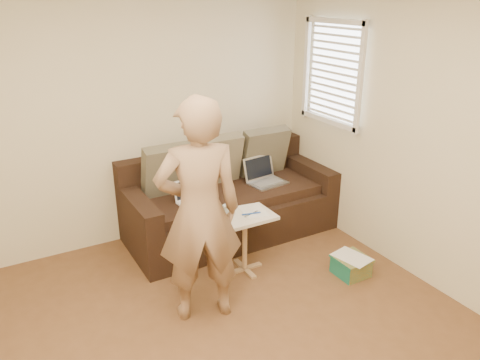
# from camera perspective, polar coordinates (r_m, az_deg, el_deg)

# --- Properties ---
(wall_back) EXTENTS (4.00, 0.00, 4.00)m
(wall_back) POSITION_cam_1_polar(r_m,az_deg,el_deg) (4.85, -13.40, 7.23)
(wall_back) COLOR beige
(wall_back) RESTS_ON ground
(wall_right) EXTENTS (0.00, 4.50, 4.50)m
(wall_right) POSITION_cam_1_polar(r_m,az_deg,el_deg) (4.17, 24.64, 3.46)
(wall_right) COLOR beige
(wall_right) RESTS_ON ground
(window_blinds) EXTENTS (0.12, 0.88, 1.08)m
(window_blinds) POSITION_cam_1_polar(r_m,az_deg,el_deg) (5.04, 11.15, 12.58)
(window_blinds) COLOR white
(window_blinds) RESTS_ON wall_right
(sofa) EXTENTS (2.20, 0.95, 0.85)m
(sofa) POSITION_cam_1_polar(r_m,az_deg,el_deg) (5.04, -1.12, -2.17)
(sofa) COLOR black
(sofa) RESTS_ON ground
(pillow_left) EXTENTS (0.55, 0.29, 0.57)m
(pillow_left) POSITION_cam_1_polar(r_m,az_deg,el_deg) (4.83, -8.50, 1.19)
(pillow_left) COLOR brown
(pillow_left) RESTS_ON sofa
(pillow_mid) EXTENTS (0.55, 0.27, 0.57)m
(pillow_mid) POSITION_cam_1_polar(r_m,az_deg,el_deg) (5.07, -2.87, 2.40)
(pillow_mid) COLOR #767254
(pillow_mid) RESTS_ON sofa
(pillow_right) EXTENTS (0.55, 0.28, 0.57)m
(pillow_right) POSITION_cam_1_polar(r_m,az_deg,el_deg) (5.35, 2.92, 3.43)
(pillow_right) COLOR brown
(pillow_right) RESTS_ON sofa
(laptop_silver) EXTENTS (0.43, 0.33, 0.26)m
(laptop_silver) POSITION_cam_1_polar(r_m,az_deg,el_deg) (5.16, 3.37, -0.45)
(laptop_silver) COLOR #B7BABC
(laptop_silver) RESTS_ON sofa
(laptop_white) EXTENTS (0.34, 0.27, 0.23)m
(laptop_white) POSITION_cam_1_polar(r_m,az_deg,el_deg) (4.70, -5.46, -2.82)
(laptop_white) COLOR white
(laptop_white) RESTS_ON sofa
(person) EXTENTS (0.76, 0.60, 1.82)m
(person) POSITION_cam_1_polar(r_m,az_deg,el_deg) (3.60, -4.93, -3.93)
(person) COLOR #9B7854
(person) RESTS_ON ground
(side_table) EXTENTS (0.53, 0.37, 0.58)m
(side_table) POSITION_cam_1_polar(r_m,az_deg,el_deg) (4.45, 0.58, -7.60)
(side_table) COLOR silver
(side_table) RESTS_ON ground
(drinking_glass) EXTENTS (0.07, 0.07, 0.12)m
(drinking_glass) POSITION_cam_1_polar(r_m,az_deg,el_deg) (4.25, -1.65, -3.79)
(drinking_glass) COLOR silver
(drinking_glass) RESTS_ON side_table
(scissors) EXTENTS (0.20, 0.16, 0.02)m
(scissors) POSITION_cam_1_polar(r_m,az_deg,el_deg) (4.32, 1.36, -4.09)
(scissors) COLOR silver
(scissors) RESTS_ON side_table
(paper_on_table) EXTENTS (0.25, 0.33, 0.00)m
(paper_on_table) POSITION_cam_1_polar(r_m,az_deg,el_deg) (4.39, 1.59, -3.71)
(paper_on_table) COLOR white
(paper_on_table) RESTS_ON side_table
(striped_box) EXTENTS (0.30, 0.30, 0.19)m
(striped_box) POSITION_cam_1_polar(r_m,az_deg,el_deg) (4.59, 13.24, -10.01)
(striped_box) COLOR #BF731C
(striped_box) RESTS_ON ground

